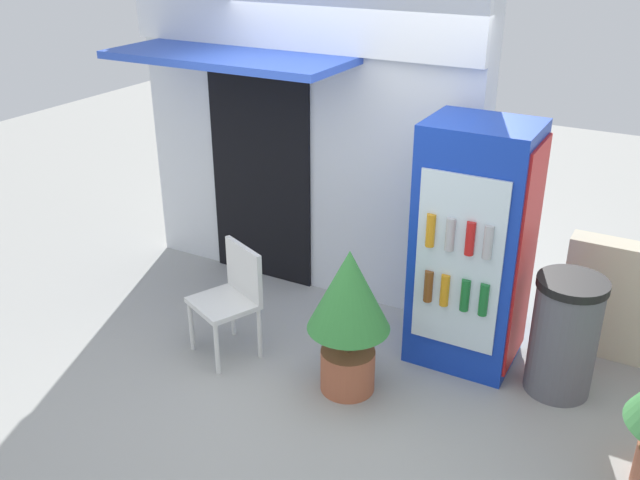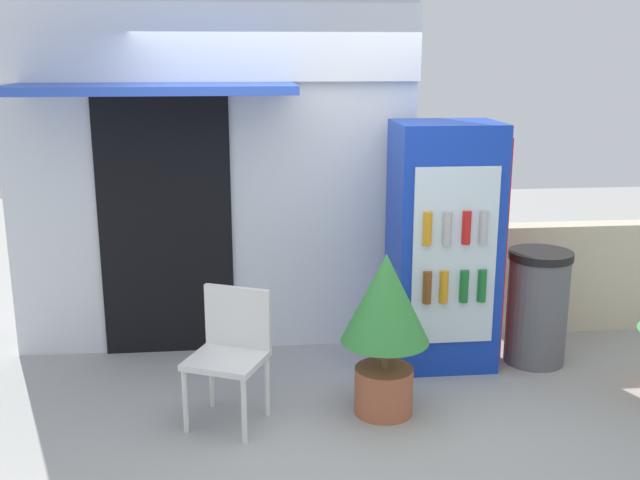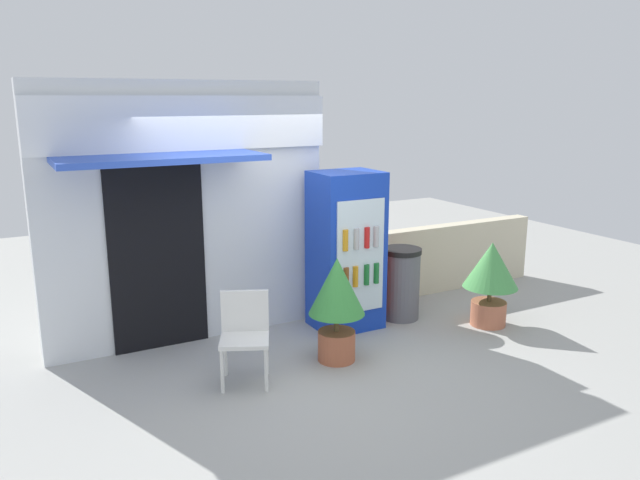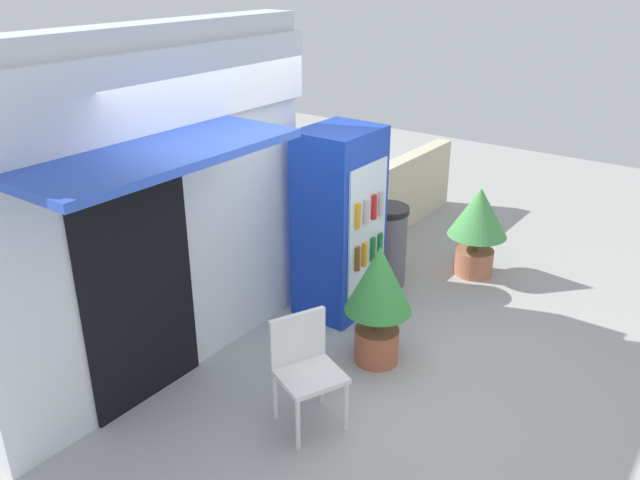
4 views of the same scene
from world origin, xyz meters
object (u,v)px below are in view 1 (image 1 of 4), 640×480
potted_plant_near_shop (349,306)px  trash_bin (564,336)px  drink_cooler (473,247)px  plastic_chair (232,292)px

potted_plant_near_shop → trash_bin: size_ratio=1.24×
drink_cooler → plastic_chair: size_ratio=2.13×
drink_cooler → trash_bin: (0.73, -0.09, -0.48)m
drink_cooler → plastic_chair: (-1.60, -0.79, -0.42)m
plastic_chair → trash_bin: size_ratio=0.98×
potted_plant_near_shop → trash_bin: 1.53m
trash_bin → potted_plant_near_shop: bearing=-151.5°
drink_cooler → plastic_chair: 1.84m
drink_cooler → trash_bin: bearing=-7.0°
drink_cooler → potted_plant_near_shop: drink_cooler is taller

